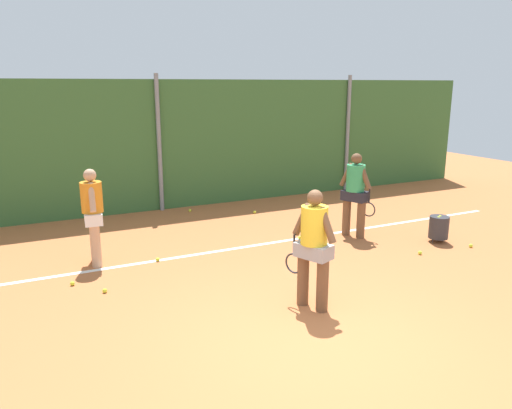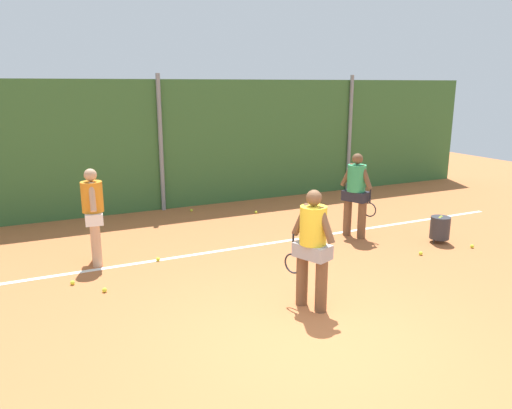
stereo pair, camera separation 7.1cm
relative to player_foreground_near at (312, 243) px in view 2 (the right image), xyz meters
The scene contains 17 objects.
ground_plane 1.57m from the player_foreground_near, 108.29° to the left, with size 28.19×28.19×0.00m, color #B76638.
hedge_fence_backdrop 6.20m from the player_foreground_near, 93.74° to the left, with size 18.32×0.25×3.02m, color #386633.
fence_post_center 6.04m from the player_foreground_near, 93.85° to the left, with size 0.10×0.10×3.15m, color gray.
fence_post_right 7.75m from the player_foreground_near, 50.80° to the left, with size 0.10×0.10×3.15m, color gray.
court_baseline_paint 2.82m from the player_foreground_near, 98.65° to the left, with size 13.39×0.10×0.01m, color white.
player_foreground_near is the anchor object (origin of this frame).
player_midcourt 3.36m from the player_foreground_near, 43.88° to the left, with size 0.45×0.70×1.64m.
player_backcourt_far 3.78m from the player_foreground_near, 128.33° to the left, with size 0.34×0.67×1.60m.
ball_hopper 3.93m from the player_foreground_near, 20.11° to the left, with size 0.36×0.36×0.51m.
tennis_ball_0 3.07m from the player_foreground_near, 145.08° to the left, with size 0.07×0.07×0.07m, color #CCDB33.
tennis_ball_1 5.02m from the player_foreground_near, 73.17° to the left, with size 0.07×0.07×0.07m, color #CCDB33.
tennis_ball_3 3.11m from the player_foreground_near, 18.43° to the left, with size 0.07×0.07×0.07m, color #CCDB33.
tennis_ball_4 3.09m from the player_foreground_near, 118.23° to the left, with size 0.07×0.07×0.07m, color #CCDB33.
tennis_ball_6 3.65m from the player_foreground_near, 142.35° to the left, with size 0.07×0.07×0.07m, color #CCDB33.
tennis_ball_7 5.60m from the player_foreground_near, 88.58° to the left, with size 0.07×0.07×0.07m, color #CCDB33.
tennis_ball_8 4.13m from the player_foreground_near, 11.87° to the left, with size 0.07×0.07×0.07m, color #CCDB33.
tennis_ball_10 3.07m from the player_foreground_near, 62.23° to the left, with size 0.07×0.07×0.07m, color #CCDB33.
Camera 2 is at (-2.84, -4.29, 2.91)m, focal length 34.33 mm.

